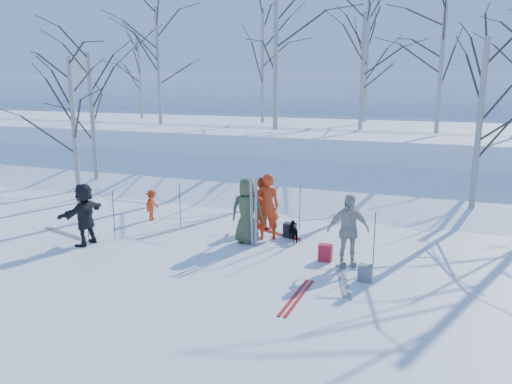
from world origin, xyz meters
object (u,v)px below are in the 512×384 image
at_px(skier_grey_west, 85,214).
at_px(backpack_dark, 290,230).
at_px(skier_cream_east, 348,230).
at_px(skier_olive_center, 247,211).
at_px(skier_red_north, 267,207).
at_px(backpack_red, 325,253).
at_px(skier_redor_behind, 262,203).
at_px(dog, 295,232).
at_px(backpack_grey, 365,273).
at_px(skier_red_seated, 152,205).

distance_m(skier_grey_west, backpack_dark, 5.61).
relative_size(skier_cream_east, skier_grey_west, 1.04).
distance_m(skier_olive_center, skier_red_north, 0.65).
relative_size(skier_red_north, backpack_dark, 4.64).
xyz_separation_m(skier_cream_east, backpack_red, (-0.55, 0.12, -0.66)).
xyz_separation_m(skier_redor_behind, backpack_dark, (1.06, -0.58, -0.57)).
distance_m(skier_red_north, skier_grey_west, 4.91).
bearing_deg(dog, backpack_grey, 95.90).
height_order(skier_grey_west, backpack_dark, skier_grey_west).
bearing_deg(skier_cream_east, skier_redor_behind, 116.15).
distance_m(skier_grey_west, dog, 5.69).
relative_size(skier_red_north, backpack_grey, 4.88).
bearing_deg(skier_grey_west, skier_cream_east, 101.00).
bearing_deg(dog, skier_red_seated, -44.83).
bearing_deg(dog, skier_grey_west, -15.78).
bearing_deg(skier_grey_west, skier_olive_center, 116.30).
relative_size(skier_red_north, skier_grey_west, 1.10).
distance_m(skier_grey_west, backpack_red, 6.43).
bearing_deg(skier_grey_west, backpack_grey, 94.15).
distance_m(skier_olive_center, backpack_dark, 1.48).
bearing_deg(skier_red_north, backpack_red, 119.15).
xyz_separation_m(skier_red_seated, skier_cream_east, (6.55, -1.77, 0.38)).
bearing_deg(skier_red_north, skier_redor_behind, -91.93).
distance_m(skier_cream_east, backpack_dark, 2.65).
height_order(skier_redor_behind, backpack_dark, skier_redor_behind).
distance_m(skier_cream_east, skier_grey_west, 6.93).
bearing_deg(skier_olive_center, skier_cream_east, 156.17).
distance_m(backpack_red, backpack_grey, 1.46).
bearing_deg(skier_cream_east, backpack_grey, -82.45).
xyz_separation_m(skier_redor_behind, skier_red_seated, (-3.54, -0.48, -0.28)).
distance_m(skier_cream_east, dog, 2.28).
distance_m(skier_cream_east, backpack_grey, 1.20).
xyz_separation_m(skier_red_north, dog, (0.78, 0.10, -0.66)).
bearing_deg(backpack_grey, skier_redor_behind, 139.42).
bearing_deg(backpack_red, dog, 132.77).
bearing_deg(skier_grey_west, backpack_red, 102.77).
xyz_separation_m(skier_redor_behind, skier_grey_west, (-3.86, -3.21, 0.07)).
bearing_deg(skier_red_seated, skier_red_north, -98.75).
bearing_deg(backpack_dark, skier_red_north, -143.61).
bearing_deg(dog, skier_red_north, -32.62).
xyz_separation_m(skier_olive_center, skier_cream_east, (2.88, -0.75, -0.03)).
bearing_deg(dog, backpack_red, 92.58).
distance_m(skier_red_north, skier_redor_behind, 1.11).
relative_size(skier_redor_behind, backpack_dark, 3.86).
bearing_deg(backpack_grey, skier_grey_west, -178.86).
bearing_deg(skier_olive_center, dog, -161.05).
distance_m(skier_red_north, backpack_red, 2.36).
relative_size(skier_redor_behind, skier_red_seated, 1.58).
bearing_deg(skier_redor_behind, skier_grey_west, 57.73).
bearing_deg(backpack_red, skier_red_seated, 164.65).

